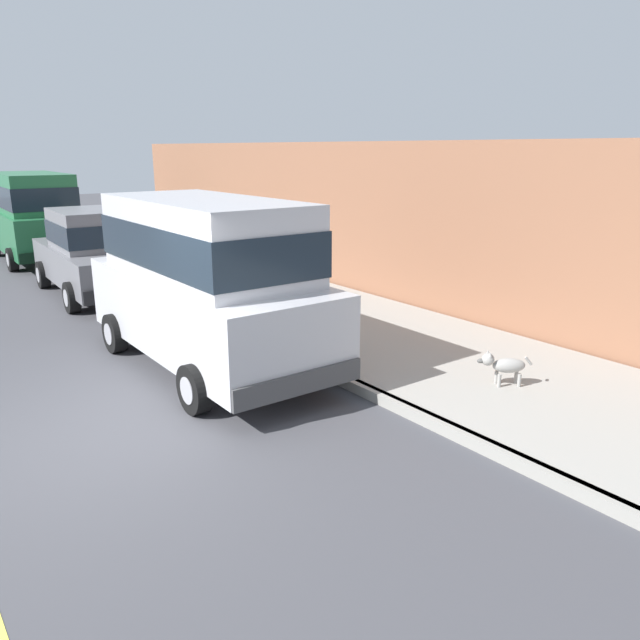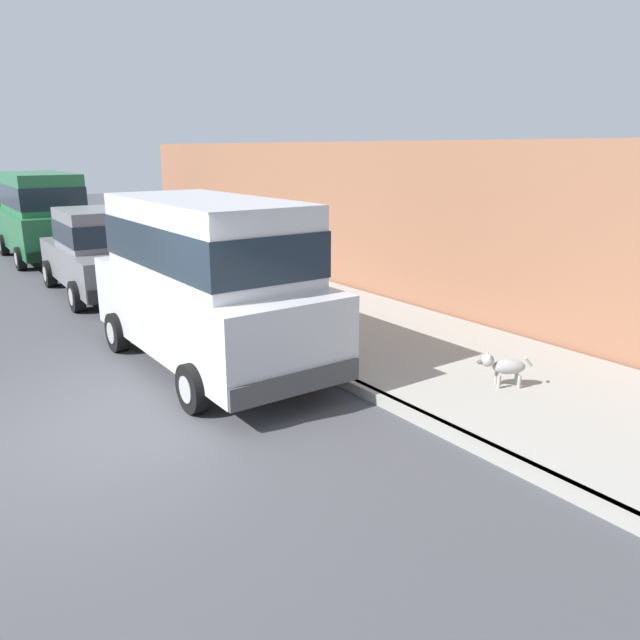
# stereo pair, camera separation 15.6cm
# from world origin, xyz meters

# --- Properties ---
(ground_plane) EXTENTS (80.00, 80.00, 0.00)m
(ground_plane) POSITION_xyz_m (0.00, 0.00, 0.00)
(ground_plane) COLOR #424247
(curb) EXTENTS (0.16, 64.00, 0.14)m
(curb) POSITION_xyz_m (3.20, 0.00, 0.07)
(curb) COLOR gray
(curb) RESTS_ON ground
(sidewalk) EXTENTS (3.60, 64.00, 0.14)m
(sidewalk) POSITION_xyz_m (5.00, 0.00, 0.07)
(sidewalk) COLOR #99968E
(sidewalk) RESTS_ON ground
(car_silver_van) EXTENTS (2.15, 4.91, 2.52)m
(car_silver_van) POSITION_xyz_m (2.08, 1.63, 1.39)
(car_silver_van) COLOR #BCBCC1
(car_silver_van) RESTS_ON ground
(car_grey_sedan) EXTENTS (2.16, 4.67, 1.92)m
(car_grey_sedan) POSITION_xyz_m (2.23, 7.41, 0.98)
(car_grey_sedan) COLOR slate
(car_grey_sedan) RESTS_ON ground
(car_green_van) EXTENTS (2.22, 4.94, 2.52)m
(car_green_van) POSITION_xyz_m (2.21, 13.00, 1.39)
(car_green_van) COLOR #23663D
(car_green_van) RESTS_ON ground
(car_red_hatchback) EXTENTS (1.99, 3.82, 1.88)m
(car_red_hatchback) POSITION_xyz_m (2.10, 18.13, 0.98)
(car_red_hatchback) COLOR red
(car_red_hatchback) RESTS_ON ground
(dog_grey) EXTENTS (0.65, 0.48, 0.49)m
(dog_grey) POSITION_xyz_m (4.69, -1.79, 0.43)
(dog_grey) COLOR #999691
(dog_grey) RESTS_ON sidewalk
(fire_hydrant) EXTENTS (0.34, 0.24, 0.72)m
(fire_hydrant) POSITION_xyz_m (3.65, 1.36, 0.48)
(fire_hydrant) COLOR red
(fire_hydrant) RESTS_ON sidewalk
(building_facade) EXTENTS (0.50, 20.00, 3.35)m
(building_facade) POSITION_xyz_m (7.10, 5.23, 1.67)
(building_facade) COLOR #8C5B42
(building_facade) RESTS_ON ground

